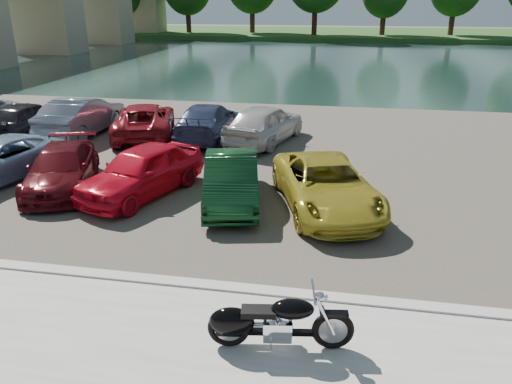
% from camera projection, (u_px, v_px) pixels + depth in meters
% --- Properties ---
extents(ground, '(200.00, 200.00, 0.00)m').
position_uv_depth(ground, '(203.00, 361.00, 7.85)').
color(ground, '#595447').
rests_on(ground, ground).
extents(kerb, '(60.00, 0.30, 0.14)m').
position_uv_depth(kerb, '(231.00, 289.00, 9.65)').
color(kerb, '#A2A199').
rests_on(kerb, ground).
extents(parking_lot, '(60.00, 18.00, 0.04)m').
position_uv_depth(parking_lot, '(288.00, 156.00, 17.92)').
color(parking_lot, '#474139').
rests_on(parking_lot, ground).
extents(river, '(120.00, 40.00, 0.00)m').
position_uv_depth(river, '(327.00, 61.00, 44.48)').
color(river, '#182B28').
rests_on(river, ground).
extents(far_bank, '(120.00, 24.00, 0.60)m').
position_uv_depth(far_bank, '(338.00, 34.00, 73.69)').
color(far_bank, '#234518').
rests_on(far_bank, ground).
extents(motorcycle, '(2.32, 0.78, 1.05)m').
position_uv_depth(motorcycle, '(267.00, 322.00, 7.87)').
color(motorcycle, black).
rests_on(motorcycle, promenade).
extents(car_3, '(2.96, 4.54, 1.22)m').
position_uv_depth(car_3, '(61.00, 169.00, 14.63)').
color(car_3, '#4F0B11').
rests_on(car_3, parking_lot).
extents(car_4, '(2.97, 4.51, 1.43)m').
position_uv_depth(car_4, '(142.00, 171.00, 14.12)').
color(car_4, red).
rests_on(car_4, parking_lot).
extents(car_5, '(2.24, 4.24, 1.33)m').
position_uv_depth(car_5, '(231.00, 180.00, 13.57)').
color(car_5, '#0F3719').
rests_on(car_5, parking_lot).
extents(car_6, '(3.60, 5.25, 1.33)m').
position_uv_depth(car_6, '(326.00, 185.00, 13.20)').
color(car_6, gold).
rests_on(car_6, parking_lot).
extents(car_8, '(1.89, 4.13, 1.37)m').
position_uv_depth(car_8, '(27.00, 118.00, 20.44)').
color(car_8, black).
rests_on(car_8, parking_lot).
extents(car_9, '(1.74, 4.71, 1.54)m').
position_uv_depth(car_9, '(82.00, 116.00, 20.37)').
color(car_9, slate).
rests_on(car_9, parking_lot).
extents(car_10, '(3.62, 5.33, 1.36)m').
position_uv_depth(car_10, '(144.00, 120.00, 20.08)').
color(car_10, maroon).
rests_on(car_10, parking_lot).
extents(car_11, '(2.11, 4.86, 1.39)m').
position_uv_depth(car_11, '(207.00, 121.00, 19.83)').
color(car_11, navy).
rests_on(car_11, parking_lot).
extents(car_12, '(2.92, 4.79, 1.52)m').
position_uv_depth(car_12, '(265.00, 123.00, 19.24)').
color(car_12, beige).
rests_on(car_12, parking_lot).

